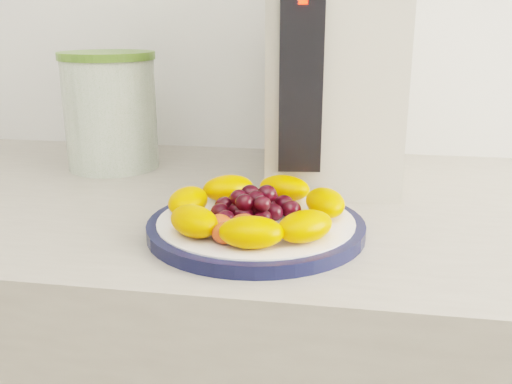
# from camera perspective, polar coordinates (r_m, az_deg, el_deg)

# --- Properties ---
(plate_rim) EXTENTS (0.25, 0.25, 0.01)m
(plate_rim) POSITION_cam_1_polar(r_m,az_deg,el_deg) (0.66, 0.00, -3.55)
(plate_rim) COLOR #101435
(plate_rim) RESTS_ON counter
(plate_face) EXTENTS (0.23, 0.23, 0.02)m
(plate_face) POSITION_cam_1_polar(r_m,az_deg,el_deg) (0.66, 0.00, -3.47)
(plate_face) COLOR white
(plate_face) RESTS_ON counter
(canister) EXTENTS (0.18, 0.18, 0.18)m
(canister) POSITION_cam_1_polar(r_m,az_deg,el_deg) (0.96, -14.31, 7.50)
(canister) COLOR #29570E
(canister) RESTS_ON counter
(canister_lid) EXTENTS (0.19, 0.19, 0.01)m
(canister_lid) POSITION_cam_1_polar(r_m,az_deg,el_deg) (0.95, -14.73, 13.06)
(canister_lid) COLOR #4E7329
(canister_lid) RESTS_ON canister
(appliance_body) EXTENTS (0.21, 0.28, 0.32)m
(appliance_body) POSITION_cam_1_polar(r_m,az_deg,el_deg) (0.87, 7.38, 11.74)
(appliance_body) COLOR #B8B2A1
(appliance_body) RESTS_ON counter
(appliance_panel) EXTENTS (0.06, 0.02, 0.24)m
(appliance_panel) POSITION_cam_1_polar(r_m,az_deg,el_deg) (0.73, 4.53, 11.23)
(appliance_panel) COLOR black
(appliance_panel) RESTS_ON appliance_body
(appliance_led) EXTENTS (0.01, 0.01, 0.01)m
(appliance_led) POSITION_cam_1_polar(r_m,az_deg,el_deg) (0.72, 4.73, 18.42)
(appliance_led) COLOR #FF0C05
(appliance_led) RESTS_ON appliance_panel
(fruit_plate) EXTENTS (0.21, 0.21, 0.04)m
(fruit_plate) POSITION_cam_1_polar(r_m,az_deg,el_deg) (0.65, -0.35, -1.61)
(fruit_plate) COLOR #FF7A00
(fruit_plate) RESTS_ON plate_face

